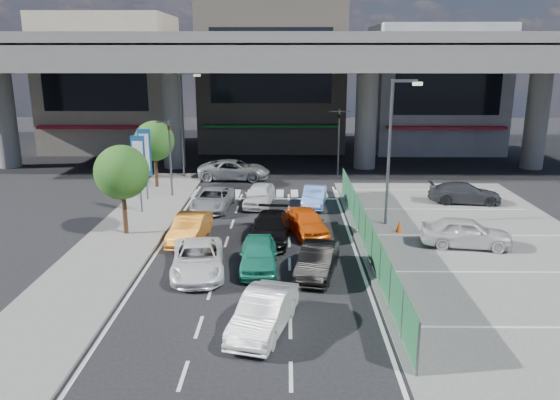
{
  "coord_description": "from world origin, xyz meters",
  "views": [
    {
      "loc": [
        1.45,
        -23.24,
        9.22
      ],
      "look_at": [
        1.1,
        5.02,
        1.68
      ],
      "focal_mm": 35.0,
      "sensor_mm": 36.0,
      "label": 1
    }
  ],
  "objects_px": {
    "traffic_light_right": "(339,125)",
    "wagon_silver_front_left": "(213,199)",
    "signboard_far": "(145,155)",
    "sedan_black_mid": "(270,228)",
    "taxi_orange_left": "(190,228)",
    "sedan_white_mid_left": "(198,259)",
    "hatch_white_back_mid": "(264,312)",
    "crossing_wagon_silver": "(234,170)",
    "tree_far": "(154,141)",
    "taxi_orange_right": "(306,222)",
    "traffic_cone": "(399,226)",
    "parked_sedan_white": "(466,232)",
    "taxi_teal_mid": "(259,254)",
    "sedan_white_front_mid": "(259,195)",
    "parked_sedan_dgrey": "(465,193)",
    "kei_truck_front_right": "(314,196)",
    "tree_near": "(122,172)",
    "hatch_black_mid_right": "(318,260)",
    "signboard_near": "(139,164)",
    "traffic_light_left": "(169,139)",
    "street_lamp_right": "(393,140)",
    "street_lamp_left": "(184,116)"
  },
  "relations": [
    {
      "from": "tree_far",
      "to": "crossing_wagon_silver",
      "type": "distance_m",
      "value": 6.55
    },
    {
      "from": "traffic_light_right",
      "to": "wagon_silver_front_left",
      "type": "bearing_deg",
      "value": -130.78
    },
    {
      "from": "hatch_white_back_mid",
      "to": "sedan_white_mid_left",
      "type": "bearing_deg",
      "value": 136.08
    },
    {
      "from": "taxi_teal_mid",
      "to": "kei_truck_front_right",
      "type": "relative_size",
      "value": 1.07
    },
    {
      "from": "traffic_light_right",
      "to": "traffic_cone",
      "type": "relative_size",
      "value": 7.86
    },
    {
      "from": "street_lamp_right",
      "to": "parked_sedan_dgrey",
      "type": "height_order",
      "value": "street_lamp_right"
    },
    {
      "from": "traffic_light_left",
      "to": "sedan_white_front_mid",
      "type": "bearing_deg",
      "value": -18.86
    },
    {
      "from": "signboard_far",
      "to": "sedan_black_mid",
      "type": "bearing_deg",
      "value": -43.57
    },
    {
      "from": "taxi_teal_mid",
      "to": "crossing_wagon_silver",
      "type": "xyz_separation_m",
      "value": [
        -2.77,
        18.0,
        0.06
      ]
    },
    {
      "from": "sedan_black_mid",
      "to": "kei_truck_front_right",
      "type": "distance_m",
      "value": 7.2
    },
    {
      "from": "traffic_light_right",
      "to": "signboard_near",
      "type": "height_order",
      "value": "traffic_light_right"
    },
    {
      "from": "taxi_orange_left",
      "to": "crossing_wagon_silver",
      "type": "height_order",
      "value": "crossing_wagon_silver"
    },
    {
      "from": "street_lamp_right",
      "to": "traffic_light_left",
      "type": "bearing_deg",
      "value": 155.84
    },
    {
      "from": "taxi_orange_left",
      "to": "sedan_white_mid_left",
      "type": "bearing_deg",
      "value": -70.87
    },
    {
      "from": "taxi_orange_right",
      "to": "crossing_wagon_silver",
      "type": "bearing_deg",
      "value": 96.61
    },
    {
      "from": "tree_near",
      "to": "taxi_orange_right",
      "type": "bearing_deg",
      "value": 1.79
    },
    {
      "from": "tree_near",
      "to": "kei_truck_front_right",
      "type": "relative_size",
      "value": 1.26
    },
    {
      "from": "sedan_white_front_mid",
      "to": "hatch_black_mid_right",
      "type": "bearing_deg",
      "value": -67.84
    },
    {
      "from": "traffic_light_left",
      "to": "kei_truck_front_right",
      "type": "xyz_separation_m",
      "value": [
        9.4,
        -2.1,
        -3.31
      ]
    },
    {
      "from": "tree_far",
      "to": "sedan_white_mid_left",
      "type": "bearing_deg",
      "value": -70.9
    },
    {
      "from": "hatch_white_back_mid",
      "to": "taxi_orange_right",
      "type": "xyz_separation_m",
      "value": [
        1.83,
        10.52,
        -0.0
      ]
    },
    {
      "from": "sedan_white_front_mid",
      "to": "parked_sedan_dgrey",
      "type": "bearing_deg",
      "value": 9.57
    },
    {
      "from": "parked_sedan_white",
      "to": "sedan_white_mid_left",
      "type": "bearing_deg",
      "value": 114.39
    },
    {
      "from": "traffic_light_right",
      "to": "hatch_white_back_mid",
      "type": "relative_size",
      "value": 1.24
    },
    {
      "from": "crossing_wagon_silver",
      "to": "taxi_orange_left",
      "type": "bearing_deg",
      "value": 178.78
    },
    {
      "from": "signboard_near",
      "to": "sedan_white_front_mid",
      "type": "bearing_deg",
      "value": 15.86
    },
    {
      "from": "signboard_far",
      "to": "hatch_black_mid_right",
      "type": "height_order",
      "value": "signboard_far"
    },
    {
      "from": "hatch_black_mid_right",
      "to": "sedan_black_mid",
      "type": "bearing_deg",
      "value": 128.47
    },
    {
      "from": "traffic_light_right",
      "to": "crossing_wagon_silver",
      "type": "relative_size",
      "value": 0.96
    },
    {
      "from": "crossing_wagon_silver",
      "to": "signboard_far",
      "type": "bearing_deg",
      "value": 144.03
    },
    {
      "from": "taxi_orange_right",
      "to": "parked_sedan_dgrey",
      "type": "distance_m",
      "value": 12.05
    },
    {
      "from": "hatch_white_back_mid",
      "to": "hatch_black_mid_right",
      "type": "xyz_separation_m",
      "value": [
        2.11,
        4.98,
        -0.02
      ]
    },
    {
      "from": "traffic_light_left",
      "to": "tree_near",
      "type": "relative_size",
      "value": 1.08
    },
    {
      "from": "tree_far",
      "to": "signboard_near",
      "type": "bearing_deg",
      "value": -84.73
    },
    {
      "from": "hatch_white_back_mid",
      "to": "crossing_wagon_silver",
      "type": "height_order",
      "value": "crossing_wagon_silver"
    },
    {
      "from": "signboard_near",
      "to": "tree_near",
      "type": "distance_m",
      "value": 4.01
    },
    {
      "from": "sedan_black_mid",
      "to": "kei_truck_front_right",
      "type": "relative_size",
      "value": 1.24
    },
    {
      "from": "traffic_light_left",
      "to": "taxi_orange_right",
      "type": "distance_m",
      "value": 12.07
    },
    {
      "from": "taxi_orange_left",
      "to": "traffic_cone",
      "type": "distance_m",
      "value": 11.02
    },
    {
      "from": "hatch_black_mid_right",
      "to": "traffic_cone",
      "type": "bearing_deg",
      "value": 63.37
    },
    {
      "from": "tree_far",
      "to": "taxi_orange_right",
      "type": "bearing_deg",
      "value": -44.7
    },
    {
      "from": "sedan_white_mid_left",
      "to": "parked_sedan_white",
      "type": "bearing_deg",
      "value": 7.32
    },
    {
      "from": "taxi_teal_mid",
      "to": "sedan_white_front_mid",
      "type": "height_order",
      "value": "same"
    },
    {
      "from": "tree_near",
      "to": "sedan_white_mid_left",
      "type": "bearing_deg",
      "value": -48.06
    },
    {
      "from": "parked_sedan_dgrey",
      "to": "kei_truck_front_right",
      "type": "bearing_deg",
      "value": 100.49
    },
    {
      "from": "signboard_far",
      "to": "traffic_cone",
      "type": "xyz_separation_m",
      "value": [
        15.07,
        -6.44,
        -2.67
      ]
    },
    {
      "from": "sedan_white_mid_left",
      "to": "hatch_black_mid_right",
      "type": "relative_size",
      "value": 1.17
    },
    {
      "from": "street_lamp_left",
      "to": "hatch_black_mid_right",
      "type": "distance_m",
      "value": 21.69
    },
    {
      "from": "tree_far",
      "to": "traffic_light_left",
      "type": "bearing_deg",
      "value": -57.38
    },
    {
      "from": "crossing_wagon_silver",
      "to": "sedan_black_mid",
      "type": "bearing_deg",
      "value": -165.06
    }
  ]
}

